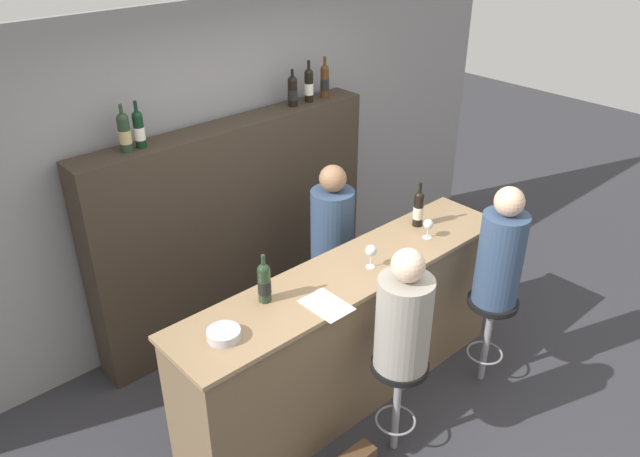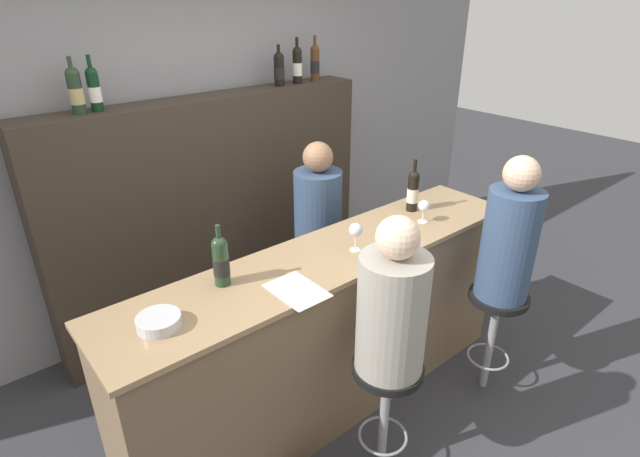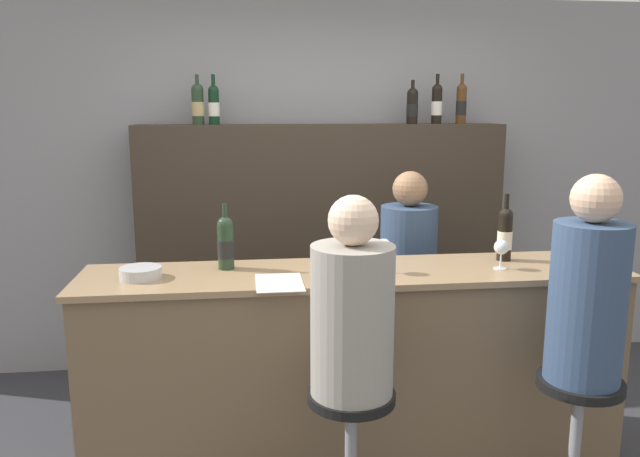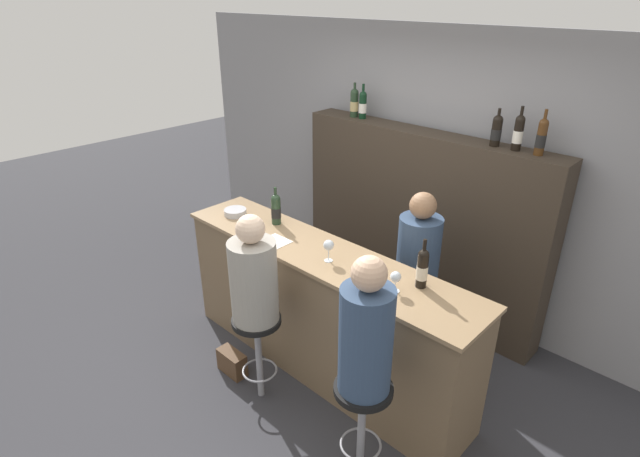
{
  "view_description": "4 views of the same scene",
  "coord_description": "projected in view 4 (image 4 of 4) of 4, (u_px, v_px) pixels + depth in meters",
  "views": [
    {
      "loc": [
        -2.45,
        -2.15,
        3.29
      ],
      "look_at": [
        -0.21,
        0.33,
        1.44
      ],
      "focal_mm": 35.0,
      "sensor_mm": 36.0,
      "label": 1
    },
    {
      "loc": [
        -1.61,
        -1.56,
        2.4
      ],
      "look_at": [
        -0.04,
        0.31,
        1.23
      ],
      "focal_mm": 28.0,
      "sensor_mm": 36.0,
      "label": 2
    },
    {
      "loc": [
        -0.53,
        -2.62,
        1.86
      ],
      "look_at": [
        -0.17,
        0.27,
        1.29
      ],
      "focal_mm": 35.0,
      "sensor_mm": 36.0,
      "label": 3
    },
    {
      "loc": [
        2.25,
        -2.11,
        2.85
      ],
      "look_at": [
        0.04,
        0.2,
        1.31
      ],
      "focal_mm": 28.0,
      "sensor_mm": 36.0,
      "label": 4
    }
  ],
  "objects": [
    {
      "name": "wine_bottle_backbar_4",
      "position": [
        541.0,
        137.0,
        3.62
      ],
      "size": [
        0.07,
        0.07,
        0.34
      ],
      "color": "#4C2D14",
      "rests_on": "back_bar_cabinet"
    },
    {
      "name": "guest_seated_left",
      "position": [
        253.0,
        276.0,
        3.42
      ],
      "size": [
        0.33,
        0.33,
        0.81
      ],
      "color": "gray",
      "rests_on": "bar_stool_left"
    },
    {
      "name": "wall_back",
      "position": [
        435.0,
        174.0,
        4.61
      ],
      "size": [
        6.4,
        0.05,
        2.6
      ],
      "color": "gray",
      "rests_on": "ground_plane"
    },
    {
      "name": "wine_glass_1",
      "position": [
        396.0,
        278.0,
        3.19
      ],
      "size": [
        0.07,
        0.07,
        0.15
      ],
      "color": "silver",
      "rests_on": "bar_counter"
    },
    {
      "name": "bar_counter",
      "position": [
        321.0,
        312.0,
        3.94
      ],
      "size": [
        2.64,
        0.56,
        1.08
      ],
      "color": "brown",
      "rests_on": "ground_plane"
    },
    {
      "name": "tasting_menu",
      "position": [
        270.0,
        244.0,
        3.83
      ],
      "size": [
        0.21,
        0.3,
        0.0
      ],
      "color": "white",
      "rests_on": "bar_counter"
    },
    {
      "name": "bar_stool_right",
      "position": [
        362.0,
        407.0,
        3.03
      ],
      "size": [
        0.36,
        0.36,
        0.72
      ],
      "color": "gray",
      "rests_on": "ground_plane"
    },
    {
      "name": "wine_bottle_counter_1",
      "position": [
        422.0,
        268.0,
        3.23
      ],
      "size": [
        0.07,
        0.07,
        0.35
      ],
      "color": "black",
      "rests_on": "bar_counter"
    },
    {
      "name": "bar_stool_left",
      "position": [
        257.0,
        336.0,
        3.64
      ],
      "size": [
        0.36,
        0.36,
        0.72
      ],
      "color": "gray",
      "rests_on": "ground_plane"
    },
    {
      "name": "wine_bottle_backbar_2",
      "position": [
        497.0,
        130.0,
        3.84
      ],
      "size": [
        0.08,
        0.08,
        0.29
      ],
      "color": "black",
      "rests_on": "back_bar_cabinet"
    },
    {
      "name": "wine_bottle_backbar_0",
      "position": [
        354.0,
        103.0,
        4.72
      ],
      "size": [
        0.08,
        0.08,
        0.32
      ],
      "color": "#233823",
      "rests_on": "back_bar_cabinet"
    },
    {
      "name": "wine_bottle_counter_0",
      "position": [
        276.0,
        209.0,
        4.11
      ],
      "size": [
        0.08,
        0.08,
        0.32
      ],
      "color": "#233823",
      "rests_on": "bar_counter"
    },
    {
      "name": "wine_bottle_backbar_3",
      "position": [
        518.0,
        132.0,
        3.73
      ],
      "size": [
        0.07,
        0.07,
        0.33
      ],
      "color": "black",
      "rests_on": "back_bar_cabinet"
    },
    {
      "name": "metal_bowl",
      "position": [
        235.0,
        212.0,
        4.32
      ],
      "size": [
        0.19,
        0.19,
        0.05
      ],
      "color": "#B7B7BC",
      "rests_on": "bar_counter"
    },
    {
      "name": "wine_glass_0",
      "position": [
        329.0,
        246.0,
        3.54
      ],
      "size": [
        0.08,
        0.08,
        0.17
      ],
      "color": "silver",
      "rests_on": "bar_counter"
    },
    {
      "name": "wine_bottle_backbar_1",
      "position": [
        363.0,
        105.0,
        4.66
      ],
      "size": [
        0.07,
        0.07,
        0.32
      ],
      "color": "black",
      "rests_on": "back_bar_cabinet"
    },
    {
      "name": "ground_plane",
      "position": [
        299.0,
        381.0,
        4.01
      ],
      "size": [
        16.0,
        16.0,
        0.0
      ],
      "primitive_type": "plane",
      "color": "#333338"
    },
    {
      "name": "back_bar_cabinet",
      "position": [
        418.0,
        224.0,
        4.65
      ],
      "size": [
        2.47,
        0.28,
        1.74
      ],
      "color": "#382D23",
      "rests_on": "ground_plane"
    },
    {
      "name": "handbag",
      "position": [
        232.0,
        362.0,
        4.07
      ],
      "size": [
        0.26,
        0.12,
        0.2
      ],
      "color": "#513823",
      "rests_on": "ground_plane"
    },
    {
      "name": "bartender",
      "position": [
        415.0,
        286.0,
        4.03
      ],
      "size": [
        0.34,
        0.34,
        1.49
      ],
      "color": "#334766",
      "rests_on": "ground_plane"
    },
    {
      "name": "guest_seated_right",
      "position": [
        366.0,
        334.0,
        2.79
      ],
      "size": [
        0.31,
        0.31,
        0.88
      ],
      "color": "#334766",
      "rests_on": "bar_stool_right"
    }
  ]
}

